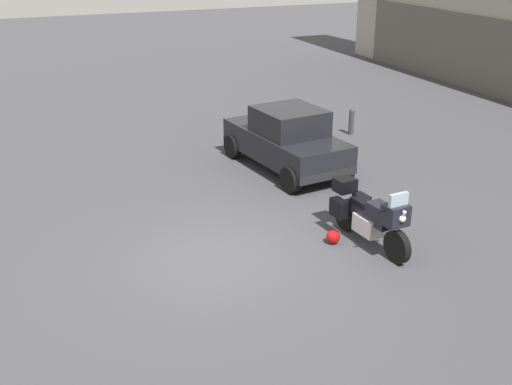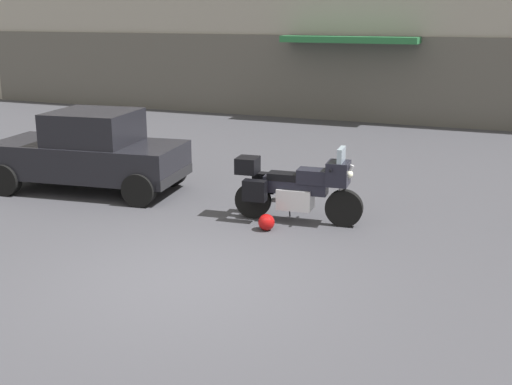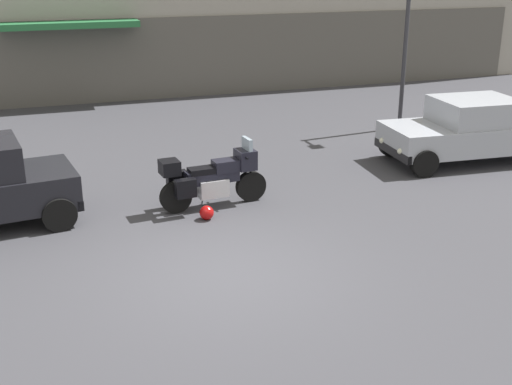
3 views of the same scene
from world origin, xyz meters
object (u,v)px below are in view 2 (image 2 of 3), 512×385
motorcycle (295,187)px  car_hatchback_near (90,152)px  helmet (266,222)px  bollard_curbside (101,137)px

motorcycle → car_hatchback_near: bearing=170.7°
motorcycle → helmet: (-0.29, -0.63, -0.48)m
motorcycle → bollard_curbside: bearing=146.9°
helmet → bollard_curbside: bearing=146.3°
motorcycle → car_hatchback_near: car_hatchback_near is taller
motorcycle → helmet: bearing=-119.4°
car_hatchback_near → bollard_curbside: car_hatchback_near is taller
motorcycle → helmet: size_ratio=8.09×
bollard_curbside → motorcycle: bearing=-28.4°
motorcycle → bollard_curbside: 7.37m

